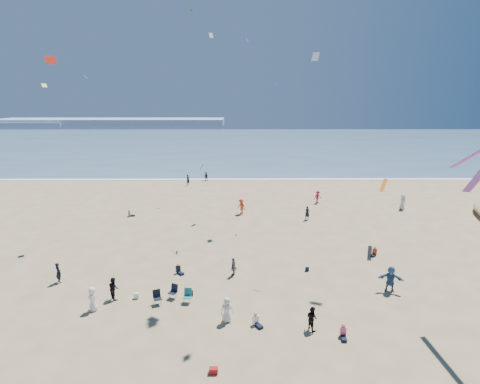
{
  "coord_description": "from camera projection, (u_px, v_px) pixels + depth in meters",
  "views": [
    {
      "loc": [
        1.81,
        -17.41,
        13.78
      ],
      "look_at": [
        2.0,
        8.0,
        7.28
      ],
      "focal_mm": 28.0,
      "sensor_mm": 36.0,
      "label": 1
    }
  ],
  "objects": [
    {
      "name": "headland_far",
      "position": [
        112.0,
        122.0,
        184.14
      ],
      "size": [
        110.0,
        20.0,
        3.2
      ],
      "primitive_type": "cube",
      "color": "#7A8EA8",
      "rests_on": "ground"
    },
    {
      "name": "white_tote",
      "position": [
        137.0,
        296.0,
        26.26
      ],
      "size": [
        0.35,
        0.2,
        0.4
      ],
      "primitive_type": "cube",
      "color": "white",
      "rests_on": "ground"
    },
    {
      "name": "standing_flyers",
      "position": [
        272.0,
        230.0,
        37.28
      ],
      "size": [
        35.08,
        42.47,
        1.92
      ],
      "color": "black",
      "rests_on": "ground"
    },
    {
      "name": "ocean",
      "position": [
        231.0,
        144.0,
        112.3
      ],
      "size": [
        220.0,
        100.0,
        0.06
      ],
      "primitive_type": "cube",
      "color": "#476B84",
      "rests_on": "ground"
    },
    {
      "name": "ground",
      "position": [
        204.0,
        359.0,
        20.27
      ],
      "size": [
        220.0,
        220.0,
        0.0
      ],
      "primitive_type": "plane",
      "color": "tan",
      "rests_on": "ground"
    },
    {
      "name": "kites_aloft",
      "position": [
        316.0,
        76.0,
        29.08
      ],
      "size": [
        36.49,
        41.1,
        30.53
      ],
      "color": "yellow",
      "rests_on": "ground"
    },
    {
      "name": "navy_bag",
      "position": [
        307.0,
        269.0,
        30.4
      ],
      "size": [
        0.28,
        0.18,
        0.34
      ],
      "primitive_type": "cube",
      "color": "black",
      "rests_on": "ground"
    },
    {
      "name": "surf_line",
      "position": [
        227.0,
        179.0,
        63.86
      ],
      "size": [
        220.0,
        1.2,
        0.08
      ],
      "primitive_type": "cube",
      "color": "white",
      "rests_on": "ground"
    },
    {
      "name": "cooler",
      "position": [
        214.0,
        371.0,
        19.17
      ],
      "size": [
        0.45,
        0.3,
        0.3
      ],
      "primitive_type": "cube",
      "color": "#A61718",
      "rests_on": "ground"
    },
    {
      "name": "seated_group",
      "position": [
        243.0,
        265.0,
        30.56
      ],
      "size": [
        26.0,
        23.77,
        0.84
      ],
      "color": "white",
      "rests_on": "ground"
    },
    {
      "name": "headland_near",
      "position": [
        25.0,
        124.0,
        179.16
      ],
      "size": [
        40.0,
        14.0,
        2.0
      ],
      "primitive_type": "cube",
      "color": "#7A8EA8",
      "rests_on": "ground"
    },
    {
      "name": "chair_cluster",
      "position": [
        172.0,
        295.0,
        25.74
      ],
      "size": [
        2.73,
        1.59,
        1.0
      ],
      "color": "black",
      "rests_on": "ground"
    },
    {
      "name": "black_backpack",
      "position": [
        191.0,
        293.0,
        26.62
      ],
      "size": [
        0.3,
        0.22,
        0.38
      ],
      "primitive_type": "cube",
      "color": "black",
      "rests_on": "ground"
    }
  ]
}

